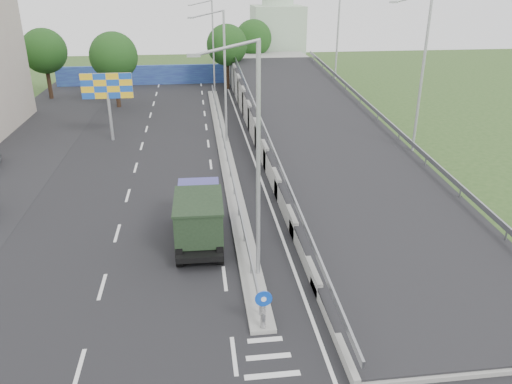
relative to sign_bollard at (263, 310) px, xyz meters
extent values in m
plane|color=#2D4C1E|center=(0.00, -2.17, -1.03)|extent=(160.00, 160.00, 0.00)
cube|color=black|center=(-3.00, 17.83, -1.03)|extent=(26.00, 90.00, 0.04)
cube|color=gray|center=(0.00, 21.83, -0.93)|extent=(1.00, 44.00, 0.20)
cube|color=gray|center=(12.30, 21.83, 1.32)|extent=(0.10, 50.00, 0.32)
cube|color=gray|center=(2.80, 21.83, 1.32)|extent=(0.10, 50.00, 0.32)
cube|color=gray|center=(0.00, 21.83, -0.28)|extent=(0.08, 44.00, 0.32)
cylinder|color=gray|center=(0.00, 21.83, -0.53)|extent=(0.09, 0.09, 0.60)
cylinder|color=black|center=(0.00, 0.03, -0.23)|extent=(0.20, 0.20, 1.20)
cylinder|color=#0C3FBF|center=(0.00, -0.05, 0.52)|extent=(0.64, 0.05, 0.64)
cylinder|color=white|center=(0.00, -0.08, 0.52)|extent=(0.20, 0.03, 0.20)
cylinder|color=#B2B5B7|center=(0.30, 3.83, 4.17)|extent=(0.18, 0.18, 10.00)
cylinder|color=#B2B5B7|center=(-0.90, 3.83, 8.92)|extent=(2.57, 0.12, 0.66)
cube|color=#B2B5B7|center=(-2.10, 3.83, 8.67)|extent=(0.50, 0.18, 0.12)
cylinder|color=#B2B5B7|center=(0.30, 23.83, 4.17)|extent=(0.18, 0.18, 10.00)
cylinder|color=#B2B5B7|center=(-0.90, 23.83, 8.92)|extent=(2.57, 0.12, 0.66)
cube|color=#B2B5B7|center=(-2.10, 23.83, 8.67)|extent=(0.50, 0.18, 0.12)
cylinder|color=#B2B5B7|center=(0.30, 43.83, 4.17)|extent=(0.18, 0.18, 10.00)
cylinder|color=#B2B5B7|center=(-0.90, 43.83, 8.92)|extent=(2.57, 0.12, 0.66)
cube|color=#B2B5B7|center=(-2.10, 43.83, 8.67)|extent=(0.50, 0.18, 0.12)
cube|color=navy|center=(-4.00, 49.83, 0.17)|extent=(30.00, 0.50, 2.40)
cube|color=#B2CCAD|center=(10.00, 57.83, 3.47)|extent=(7.00, 7.00, 9.00)
cylinder|color=#B2CCAD|center=(10.00, 57.83, 8.47)|extent=(4.40, 4.40, 1.00)
cylinder|color=#B2B5B7|center=(-9.00, 25.83, 0.97)|extent=(0.24, 0.24, 4.00)
cube|color=yellow|center=(-9.00, 25.83, 3.47)|extent=(4.00, 0.20, 2.00)
cylinder|color=black|center=(-10.00, 37.83, 0.97)|extent=(0.44, 0.44, 4.00)
sphere|color=#0F3812|center=(-10.00, 37.83, 4.17)|extent=(4.80, 4.80, 4.80)
cylinder|color=black|center=(2.00, 45.83, 0.97)|extent=(0.44, 0.44, 4.00)
sphere|color=#0F3812|center=(2.00, 45.83, 4.17)|extent=(4.80, 4.80, 4.80)
cylinder|color=black|center=(-18.00, 42.83, 0.97)|extent=(0.44, 0.44, 4.00)
sphere|color=#0F3812|center=(-18.00, 42.83, 4.17)|extent=(4.80, 4.80, 4.80)
cylinder|color=black|center=(6.00, 52.83, 0.97)|extent=(0.44, 0.44, 4.00)
sphere|color=#0F3812|center=(6.00, 52.83, 4.17)|extent=(4.80, 4.80, 4.80)
cylinder|color=black|center=(-3.09, 9.33, -0.52)|extent=(0.35, 1.03, 1.03)
cylinder|color=black|center=(-1.23, 9.29, -0.52)|extent=(0.35, 1.03, 1.03)
cylinder|color=black|center=(-3.11, 8.49, -0.52)|extent=(0.35, 1.03, 1.03)
cylinder|color=black|center=(-1.24, 8.45, -0.52)|extent=(0.35, 1.03, 1.03)
cylinder|color=black|center=(-3.18, 5.22, -0.52)|extent=(0.35, 1.03, 1.03)
cylinder|color=black|center=(-1.31, 5.18, -0.52)|extent=(0.35, 1.03, 1.03)
cube|color=black|center=(-2.20, 7.35, -0.38)|extent=(2.26, 5.83, 0.28)
cube|color=navy|center=(-2.15, 9.54, 0.55)|extent=(2.18, 1.54, 1.59)
cube|color=black|center=(-2.14, 10.26, 0.97)|extent=(1.77, 0.09, 0.65)
cube|color=black|center=(-2.14, 10.33, -0.43)|extent=(2.15, 0.18, 0.47)
cube|color=black|center=(-2.21, 6.79, 0.65)|extent=(2.31, 3.59, 1.68)
cube|color=black|center=(-2.21, 6.79, 1.53)|extent=(2.41, 3.68, 0.11)
camera|label=1|loc=(-2.16, -15.07, 11.20)|focal=35.00mm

